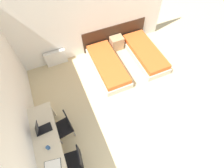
{
  "coord_description": "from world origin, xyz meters",
  "views": [
    {
      "loc": [
        -1.13,
        -0.11,
        4.64
      ],
      "look_at": [
        0.0,
        2.46,
        0.55
      ],
      "focal_mm": 28.0,
      "sensor_mm": 36.0,
      "label": 1
    }
  ],
  "objects_px": {
    "chair_near_laptop": "(65,126)",
    "chair_near_notebook": "(75,160)",
    "laptop": "(41,129)",
    "nightstand": "(117,43)",
    "bed_near_window": "(108,66)",
    "bed_near_door": "(145,53)"
  },
  "relations": [
    {
      "from": "bed_near_window",
      "to": "chair_near_laptop",
      "type": "xyz_separation_m",
      "value": [
        -1.83,
        -1.59,
        0.29
      ]
    },
    {
      "from": "bed_near_door",
      "to": "chair_near_notebook",
      "type": "height_order",
      "value": "chair_near_notebook"
    },
    {
      "from": "laptop",
      "to": "bed_near_window",
      "type": "bearing_deg",
      "value": 31.55
    },
    {
      "from": "chair_near_notebook",
      "to": "chair_near_laptop",
      "type": "bearing_deg",
      "value": 95.94
    },
    {
      "from": "laptop",
      "to": "nightstand",
      "type": "bearing_deg",
      "value": 35.63
    },
    {
      "from": "bed_near_window",
      "to": "bed_near_door",
      "type": "bearing_deg",
      "value": 0.0
    },
    {
      "from": "bed_near_door",
      "to": "laptop",
      "type": "xyz_separation_m",
      "value": [
        -3.71,
        -1.61,
        0.64
      ]
    },
    {
      "from": "chair_near_laptop",
      "to": "laptop",
      "type": "distance_m",
      "value": 0.58
    },
    {
      "from": "chair_near_laptop",
      "to": "chair_near_notebook",
      "type": "bearing_deg",
      "value": -98.0
    },
    {
      "from": "chair_near_laptop",
      "to": "chair_near_notebook",
      "type": "height_order",
      "value": "same"
    },
    {
      "from": "bed_near_door",
      "to": "nightstand",
      "type": "distance_m",
      "value": 1.1
    },
    {
      "from": "nightstand",
      "to": "bed_near_door",
      "type": "bearing_deg",
      "value": -49.71
    },
    {
      "from": "bed_near_window",
      "to": "laptop",
      "type": "xyz_separation_m",
      "value": [
        -2.29,
        -1.61,
        0.64
      ]
    },
    {
      "from": "bed_near_window",
      "to": "chair_near_laptop",
      "type": "relative_size",
      "value": 2.28
    },
    {
      "from": "bed_near_window",
      "to": "laptop",
      "type": "distance_m",
      "value": 2.88
    },
    {
      "from": "bed_near_window",
      "to": "laptop",
      "type": "relative_size",
      "value": 5.5
    },
    {
      "from": "bed_near_door",
      "to": "chair_near_notebook",
      "type": "relative_size",
      "value": 2.28
    },
    {
      "from": "chair_near_notebook",
      "to": "laptop",
      "type": "distance_m",
      "value": 1.02
    },
    {
      "from": "bed_near_door",
      "to": "chair_near_notebook",
      "type": "xyz_separation_m",
      "value": [
        -3.25,
        -2.46,
        0.29
      ]
    },
    {
      "from": "chair_near_laptop",
      "to": "bed_near_door",
      "type": "bearing_deg",
      "value": 18.04
    },
    {
      "from": "chair_near_laptop",
      "to": "laptop",
      "type": "height_order",
      "value": "laptop"
    },
    {
      "from": "nightstand",
      "to": "chair_near_notebook",
      "type": "bearing_deg",
      "value": -127.59
    }
  ]
}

